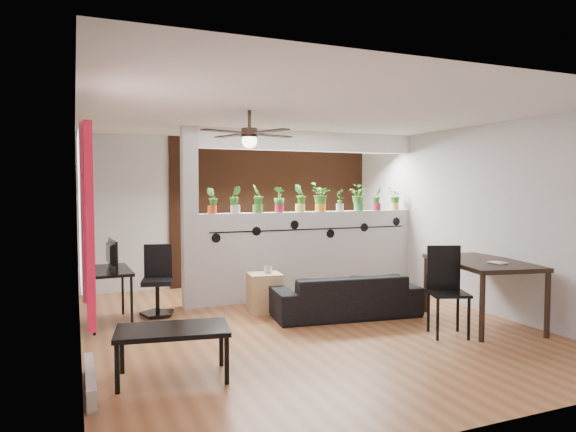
{
  "coord_description": "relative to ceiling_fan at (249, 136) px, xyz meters",
  "views": [
    {
      "loc": [
        -2.63,
        -5.82,
        1.75
      ],
      "look_at": [
        0.04,
        0.6,
        1.35
      ],
      "focal_mm": 32.0,
      "sensor_mm": 36.0,
      "label": 1
    }
  ],
  "objects": [
    {
      "name": "cup",
      "position": [
        0.64,
        1.12,
        -1.73
      ],
      "size": [
        0.13,
        0.13,
        0.1
      ],
      "primitive_type": "imported",
      "rotation": [
        0.0,
        0.0,
        0.07
      ],
      "color": "gray",
      "rests_on": "cube_shelf"
    },
    {
      "name": "baseboard_heater",
      "position": [
        -1.74,
        -0.9,
        -2.22
      ],
      "size": [
        0.08,
        1.0,
        0.18
      ],
      "primitive_type": "cube",
      "color": "silver",
      "rests_on": "ground"
    },
    {
      "name": "ceiling_fan",
      "position": [
        0.0,
        0.0,
        0.0
      ],
      "size": [
        1.19,
        1.19,
        0.43
      ],
      "color": "black",
      "rests_on": "room_shell"
    },
    {
      "name": "pier_column",
      "position": [
        -0.31,
        1.8,
        -1.01
      ],
      "size": [
        0.22,
        0.2,
        2.6
      ],
      "primitive_type": "cube",
      "color": "#BCBCC1",
      "rests_on": "ground"
    },
    {
      "name": "potted_plant_2",
      "position": [
        0.72,
        1.8,
        -0.74
      ],
      "size": [
        0.27,
        0.26,
        0.43
      ],
      "color": "#3A812F",
      "rests_on": "partition_wall"
    },
    {
      "name": "corkboard",
      "position": [
        -1.78,
        1.25,
        -0.96
      ],
      "size": [
        0.03,
        0.6,
        0.45
      ],
      "primitive_type": "cube",
      "color": "olive",
      "rests_on": "room_shell"
    },
    {
      "name": "potted_plant_0",
      "position": [
        0.02,
        1.8,
        -0.76
      ],
      "size": [
        0.22,
        0.19,
        0.38
      ],
      "color": "red",
      "rests_on": "partition_wall"
    },
    {
      "name": "coffee_table",
      "position": [
        -1.04,
        -0.89,
        -1.9
      ],
      "size": [
        1.08,
        0.71,
        0.47
      ],
      "color": "black",
      "rests_on": "ground"
    },
    {
      "name": "computer_desk",
      "position": [
        -1.45,
        1.29,
        -1.68
      ],
      "size": [
        0.54,
        0.99,
        0.7
      ],
      "color": "black",
      "rests_on": "ground"
    },
    {
      "name": "cube_shelf",
      "position": [
        0.59,
        1.12,
        -2.04
      ],
      "size": [
        0.49,
        0.44,
        0.54
      ],
      "primitive_type": "cube",
      "rotation": [
        0.0,
        0.0,
        -0.12
      ],
      "color": "tan",
      "rests_on": "ground"
    },
    {
      "name": "window_assembly",
      "position": [
        -1.76,
        -0.9,
        -0.81
      ],
      "size": [
        0.09,
        1.3,
        1.55
      ],
      "color": "white",
      "rests_on": "room_shell"
    },
    {
      "name": "potted_plant_8",
      "position": [
        2.83,
        1.8,
        -0.77
      ],
      "size": [
        0.19,
        0.16,
        0.37
      ],
      "color": "#AD1B33",
      "rests_on": "partition_wall"
    },
    {
      "name": "potted_plant_6",
      "position": [
        2.13,
        1.8,
        -0.77
      ],
      "size": [
        0.22,
        0.2,
        0.36
      ],
      "color": "silver",
      "rests_on": "partition_wall"
    },
    {
      "name": "room_shell",
      "position": [
        0.8,
        0.3,
        -1.01
      ],
      "size": [
        6.3,
        7.1,
        2.9
      ],
      "color": "brown",
      "rests_on": "ground"
    },
    {
      "name": "office_chair",
      "position": [
        -0.81,
        1.51,
        -1.9
      ],
      "size": [
        0.49,
        0.49,
        0.94
      ],
      "color": "black",
      "rests_on": "ground"
    },
    {
      "name": "potted_plant_9",
      "position": [
        3.18,
        1.8,
        -0.76
      ],
      "size": [
        0.24,
        0.22,
        0.38
      ],
      "color": "#D5CE4B",
      "rests_on": "partition_wall"
    },
    {
      "name": "potted_plant_3",
      "position": [
        1.07,
        1.8,
        -0.76
      ],
      "size": [
        0.25,
        0.25,
        0.39
      ],
      "color": "#AE1B3C",
      "rests_on": "partition_wall"
    },
    {
      "name": "sofa",
      "position": [
        1.51,
        0.5,
        -2.04
      ],
      "size": [
        1.95,
        0.97,
        0.55
      ],
      "primitive_type": "imported",
      "rotation": [
        0.0,
        0.0,
        3.01
      ],
      "color": "black",
      "rests_on": "ground"
    },
    {
      "name": "potted_plant_5",
      "position": [
        1.78,
        1.8,
        -0.72
      ],
      "size": [
        0.31,
        0.3,
        0.46
      ],
      "color": "orange",
      "rests_on": "partition_wall"
    },
    {
      "name": "brick_panel",
      "position": [
        1.6,
        3.27,
        -1.01
      ],
      "size": [
        3.9,
        0.05,
        2.6
      ],
      "primitive_type": "cube",
      "color": "#AB5A31",
      "rests_on": "ground"
    },
    {
      "name": "partition_wall",
      "position": [
        1.6,
        1.8,
        -1.64
      ],
      "size": [
        3.6,
        0.18,
        1.35
      ],
      "primitive_type": "cube",
      "color": "#BCBCC1",
      "rests_on": "ground"
    },
    {
      "name": "potted_plant_1",
      "position": [
        0.37,
        1.8,
        -0.75
      ],
      "size": [
        0.23,
        0.2,
        0.4
      ],
      "color": "silver",
      "rests_on": "partition_wall"
    },
    {
      "name": "framed_art",
      "position": [
        -1.78,
        1.2,
        -0.46
      ],
      "size": [
        0.03,
        0.34,
        0.44
      ],
      "color": "#8C7259",
      "rests_on": "room_shell"
    },
    {
      "name": "monitor",
      "position": [
        -1.45,
        1.44,
        -1.51
      ],
      "size": [
        0.35,
        0.08,
        0.2
      ],
      "primitive_type": "imported",
      "rotation": [
        0.0,
        0.0,
        1.65
      ],
      "color": "black",
      "rests_on": "computer_desk"
    },
    {
      "name": "ceiling_header",
      "position": [
        1.6,
        1.8,
        0.14
      ],
      "size": [
        3.6,
        0.18,
        0.3
      ],
      "primitive_type": "cube",
      "color": "white",
      "rests_on": "room_shell"
    },
    {
      "name": "potted_plant_4",
      "position": [
        1.42,
        1.8,
        -0.74
      ],
      "size": [
        0.25,
        0.21,
        0.43
      ],
      "color": "#E9E252",
      "rests_on": "partition_wall"
    },
    {
      "name": "folding_chair",
      "position": [
        2.21,
        -0.69,
        -1.7
      ],
      "size": [
        0.55,
        0.55,
        1.04
      ],
      "color": "black",
      "rests_on": "ground"
    },
    {
      "name": "book",
      "position": [
        2.82,
        -0.81,
        -1.49
      ],
      "size": [
        0.16,
        0.21,
        0.02
      ],
      "primitive_type": "imported",
      "rotation": [
        0.0,
        0.0,
        0.06
      ],
      "color": "gray",
      "rests_on": "dining_table"
    },
    {
      "name": "vine_decal",
      "position": [
        1.6,
        1.7,
        -1.23
      ],
      "size": [
        3.31,
        0.01,
        0.3
      ],
      "color": "black",
      "rests_on": "partition_wall"
    },
    {
      "name": "potted_plant_7",
      "position": [
        2.48,
        1.8,
        -0.74
      ],
      "size": [
        0.24,
        0.27,
        0.43
      ],
      "color": "#31873F",
      "rests_on": "partition_wall"
    },
    {
      "name": "dining_table",
      "position": [
        2.92,
        -0.51,
        -1.59
      ],
      "size": [
        1.19,
        1.64,
        0.81
      ],
      "color": "black",
      "rests_on": "ground"
    }
  ]
}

